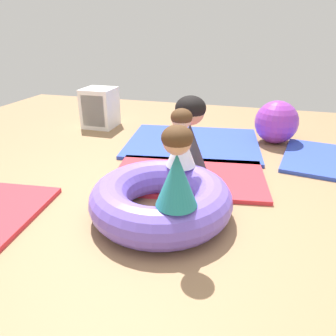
{
  "coord_description": "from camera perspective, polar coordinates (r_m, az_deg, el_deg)",
  "views": [
    {
      "loc": [
        0.61,
        -2.06,
        1.4
      ],
      "look_at": [
        -0.05,
        0.25,
        0.33
      ],
      "focal_mm": 34.68,
      "sensor_mm": 36.0,
      "label": 1
    }
  ],
  "objects": [
    {
      "name": "storage_cube",
      "position": [
        4.89,
        -11.99,
        10.26
      ],
      "size": [
        0.44,
        0.44,
        0.56
      ],
      "color": "white",
      "rests_on": "ground"
    },
    {
      "name": "exercise_ball_large",
      "position": [
        4.34,
        18.52,
        7.65
      ],
      "size": [
        0.54,
        0.54,
        0.54
      ],
      "primitive_type": "sphere",
      "color": "purple",
      "rests_on": "ground"
    },
    {
      "name": "play_ball_green",
      "position": [
        3.22,
        -1.23,
        0.02
      ],
      "size": [
        0.1,
        0.1,
        0.1
      ],
      "primitive_type": "sphere",
      "color": "green",
      "rests_on": "gym_mat_front"
    },
    {
      "name": "gym_mat_far_right",
      "position": [
        4.13,
        4.4,
        4.44
      ],
      "size": [
        1.77,
        1.47,
        0.04
      ],
      "primitive_type": "cube",
      "rotation": [
        0.0,
        0.0,
        0.13
      ],
      "color": "#2D47B7",
      "rests_on": "ground"
    },
    {
      "name": "play_ball_blue",
      "position": [
        4.35,
        0.49,
        6.49
      ],
      "size": [
        0.1,
        0.1,
        0.1
      ],
      "primitive_type": "sphere",
      "color": "blue",
      "rests_on": "gym_mat_far_right"
    },
    {
      "name": "ground_plane",
      "position": [
        2.56,
        -0.4,
        -9.11
      ],
      "size": [
        8.0,
        8.0,
        0.0
      ],
      "primitive_type": "plane",
      "color": "#93704C"
    },
    {
      "name": "gym_mat_front",
      "position": [
        3.2,
        3.65,
        -1.55
      ],
      "size": [
        1.59,
        1.11,
        0.04
      ],
      "primitive_type": "cube",
      "rotation": [
        0.0,
        0.0,
        0.15
      ],
      "color": "red",
      "rests_on": "ground"
    },
    {
      "name": "child_in_white",
      "position": [
        2.67,
        2.34,
        5.18
      ],
      "size": [
        0.35,
        0.35,
        0.49
      ],
      "rotation": [
        0.0,
        0.0,
        0.81
      ],
      "color": "white",
      "rests_on": "inflatable_cushion"
    },
    {
      "name": "adult_seated",
      "position": [
        3.05,
        3.84,
        5.2
      ],
      "size": [
        0.56,
        0.56,
        0.78
      ],
      "rotation": [
        0.0,
        0.0,
        2.26
      ],
      "color": "#383842",
      "rests_on": "gym_mat_front"
    },
    {
      "name": "child_in_teal",
      "position": [
        2.04,
        1.56,
        -0.03
      ],
      "size": [
        0.39,
        0.39,
        0.55
      ],
      "rotation": [
        0.0,
        0.0,
        0.67
      ],
      "color": "teal",
      "rests_on": "inflatable_cushion"
    },
    {
      "name": "inflatable_cushion",
      "position": [
        2.53,
        -1.25,
        -5.5
      ],
      "size": [
        1.11,
        1.11,
        0.3
      ],
      "primitive_type": "torus",
      "color": "#7056D1",
      "rests_on": "ground"
    }
  ]
}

